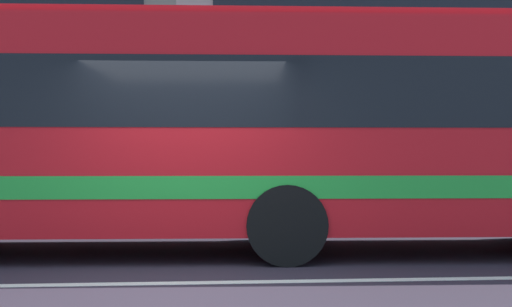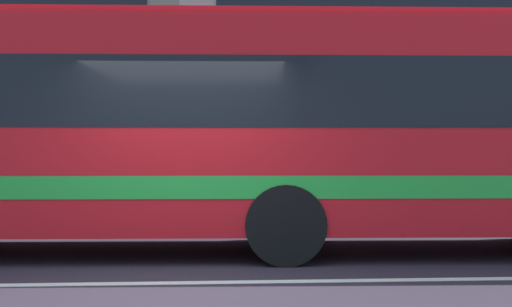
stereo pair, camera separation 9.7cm
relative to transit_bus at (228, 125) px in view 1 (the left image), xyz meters
name	(u,v)px [view 1 (the left image)]	position (x,y,z in m)	size (l,w,h in m)	color
ground_plane	(179,283)	(-0.59, -2.15, -1.78)	(160.00, 160.00, 0.00)	#2D2531
lane_centre_line	(179,283)	(-0.59, -2.15, -1.77)	(60.00, 0.16, 0.01)	silver
transit_bus	(228,125)	(0.00, 0.00, 0.00)	(11.78, 2.95, 3.22)	red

